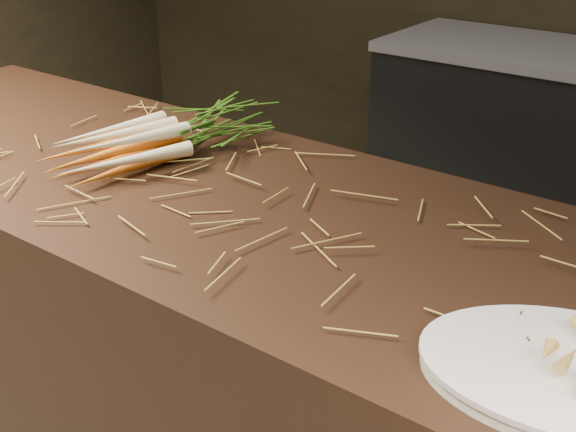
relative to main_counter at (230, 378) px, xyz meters
name	(u,v)px	position (x,y,z in m)	size (l,w,h in m)	color
main_counter	(230,378)	(0.00, 0.00, 0.00)	(2.40, 0.70, 0.90)	black
straw_bedding	(222,188)	(0.00, 0.00, 0.46)	(1.40, 0.60, 0.02)	#AE822E
root_veg_bunch	(177,132)	(-0.22, 0.10, 0.50)	(0.26, 0.57, 0.10)	orange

